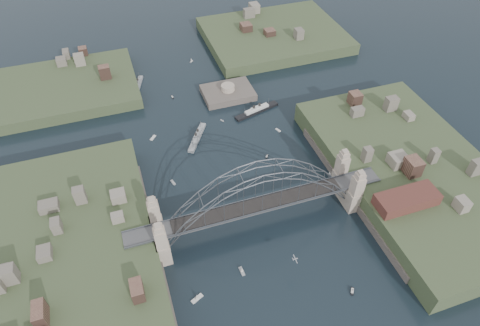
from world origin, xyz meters
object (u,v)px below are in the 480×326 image
bridge (259,197)px  naval_cruiser_far (138,85)px  naval_cruiser_near (197,137)px  ocean_liner (257,110)px  fort_island (228,96)px  wharf_shed (407,199)px

bridge → naval_cruiser_far: bridge is taller
naval_cruiser_near → ocean_liner: size_ratio=0.77×
fort_island → naval_cruiser_far: bearing=151.7°
naval_cruiser_far → naval_cruiser_near: bearing=-69.4°
wharf_shed → naval_cruiser_near: wharf_shed is taller
bridge → naval_cruiser_far: size_ratio=5.68×
bridge → naval_cruiser_near: bridge is taller
bridge → naval_cruiser_near: (-8.30, 46.15, -11.52)m
bridge → wharf_shed: (44.00, -14.00, -2.32)m
fort_island → wharf_shed: bearing=-69.1°
fort_island → naval_cruiser_near: 31.34m
naval_cruiser_near → bridge: bearing=-79.8°
fort_island → naval_cruiser_far: size_ratio=1.49×
naval_cruiser_near → wharf_shed: bearing=-49.0°
fort_island → wharf_shed: 90.48m
bridge → fort_island: bridge is taller
wharf_shed → ocean_liner: (-24.10, 68.74, -9.21)m
wharf_shed → bridge: bearing=162.3°
wharf_shed → naval_cruiser_near: (-52.30, 60.15, -9.20)m
naval_cruiser_far → ocean_liner: bearing=-38.1°
naval_cruiser_far → ocean_liner: (44.60, -35.04, 0.00)m
bridge → wharf_shed: 46.23m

